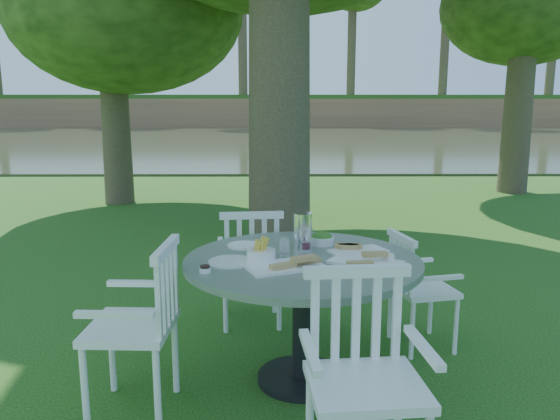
# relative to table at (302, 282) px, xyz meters

# --- Properties ---
(ground) EXTENTS (140.00, 140.00, 0.00)m
(ground) POSITION_rel_table_xyz_m (-0.13, 1.13, -0.66)
(ground) COLOR #14400D
(ground) RESTS_ON ground
(table) EXTENTS (1.44, 1.44, 0.80)m
(table) POSITION_rel_table_xyz_m (0.00, 0.00, 0.00)
(table) COLOR black
(table) RESTS_ON ground
(chair_ne) EXTENTS (0.47, 0.50, 0.84)m
(chair_ne) POSITION_rel_table_xyz_m (0.81, 0.49, -0.17)
(chair_ne) COLOR white
(chair_ne) RESTS_ON ground
(chair_nw) EXTENTS (0.52, 0.49, 0.94)m
(chair_nw) POSITION_rel_table_xyz_m (-0.35, 0.87, -0.10)
(chair_nw) COLOR white
(chair_nw) RESTS_ON ground
(chair_sw) EXTENTS (0.48, 0.51, 0.98)m
(chair_sw) POSITION_rel_table_xyz_m (-0.87, -0.34, -0.08)
(chair_sw) COLOR white
(chair_sw) RESTS_ON ground
(chair_se) EXTENTS (0.54, 0.51, 0.99)m
(chair_se) POSITION_rel_table_xyz_m (0.22, -0.90, -0.08)
(chair_se) COLOR white
(chair_se) RESTS_ON ground
(tableware) EXTENTS (1.19, 0.82, 0.24)m
(tableware) POSITION_rel_table_xyz_m (-0.00, 0.05, 0.19)
(tableware) COLOR white
(tableware) RESTS_ON table
(river) EXTENTS (100.00, 28.00, 0.12)m
(river) POSITION_rel_table_xyz_m (-0.13, 24.13, -0.66)
(river) COLOR #2F3721
(river) RESTS_ON ground
(far_bank) EXTENTS (100.00, 18.00, 15.20)m
(far_bank) POSITION_rel_table_xyz_m (0.15, 42.24, 6.59)
(far_bank) COLOR brown
(far_bank) RESTS_ON ground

